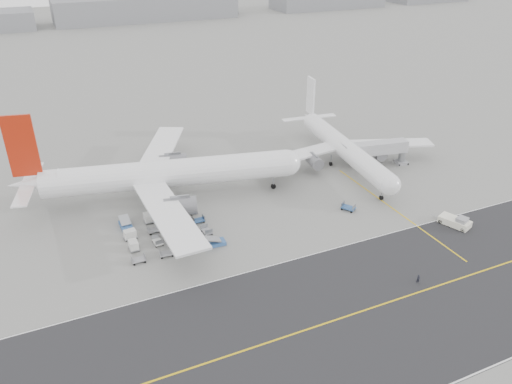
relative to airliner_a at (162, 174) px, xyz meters
name	(u,v)px	position (x,y,z in m)	size (l,w,h in m)	color
ground	(271,257)	(11.31, -28.06, -5.88)	(700.00, 700.00, 0.00)	gray
taxiway	(354,314)	(16.33, -46.04, -5.87)	(220.00, 59.00, 0.03)	#262628
horizon_buildings	(132,21)	(41.31, 231.94, -5.88)	(520.00, 28.00, 28.00)	gray
airliner_a	(162,174)	(0.00, 0.00, 0.00)	(58.44, 57.22, 20.41)	white
airliner_b	(343,147)	(43.50, -0.34, -1.24)	(45.77, 46.50, 16.06)	white
pushback_tug	(456,222)	(48.04, -33.10, -4.99)	(4.66, 7.57, 2.17)	white
jet_bridge	(376,149)	(49.89, -4.61, -1.41)	(17.20, 5.94, 6.41)	gray
gse_cluster	(168,236)	(-3.10, -13.99, -5.88)	(20.68, 19.94, 1.84)	gray
stray_dolly	(348,210)	(32.69, -19.65, -5.88)	(1.67, 2.71, 1.67)	silver
ground_crew_a	(418,279)	(29.74, -44.12, -5.08)	(0.58, 0.38, 1.59)	black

